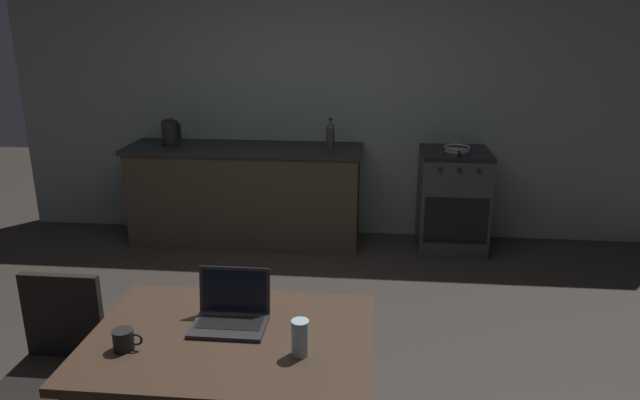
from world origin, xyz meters
name	(u,v)px	position (x,y,z in m)	size (l,w,h in m)	color
ground_plane	(271,380)	(0.00, 0.00, 0.00)	(12.00, 12.00, 0.00)	#2D2823
back_wall	(348,100)	(0.30, 2.58, 1.30)	(6.40, 0.10, 2.59)	slate
kitchen_counter	(246,194)	(-0.62, 2.23, 0.46)	(2.16, 0.64, 0.91)	#382D23
stove_oven	(452,200)	(1.28, 2.22, 0.46)	(0.60, 0.62, 0.91)	#2D2D30
dining_table	(231,351)	(-0.02, -0.77, 0.67)	(1.20, 0.87, 0.75)	#332319
chair	(56,360)	(-0.87, -0.69, 0.52)	(0.40, 0.40, 0.90)	black
laptop	(231,314)	(-0.04, -0.67, 0.79)	(0.32, 0.25, 0.23)	#232326
electric_kettle	(170,133)	(-1.31, 2.23, 1.03)	(0.18, 0.16, 0.24)	black
bottle	(330,135)	(0.17, 2.18, 1.04)	(0.07, 0.07, 0.28)	#2D2D33
frying_pan	(457,149)	(1.29, 2.20, 0.94)	(0.23, 0.40, 0.05)	gray
coffee_mug	(124,340)	(-0.42, -0.92, 0.79)	(0.12, 0.08, 0.09)	black
drinking_glass	(300,338)	(0.30, -0.88, 0.82)	(0.07, 0.07, 0.15)	#99B7C6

